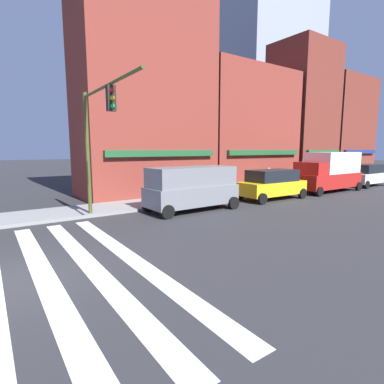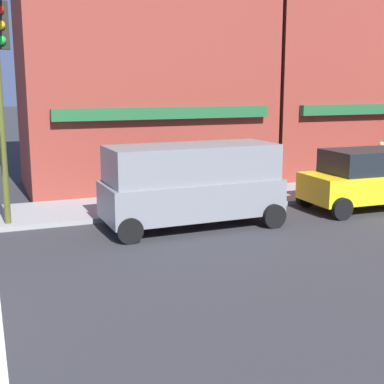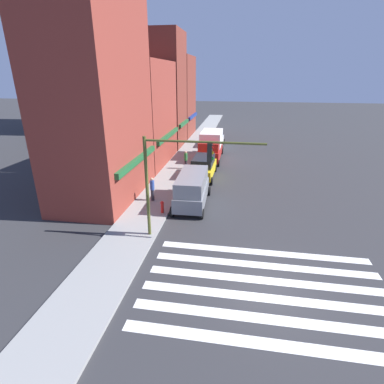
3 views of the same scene
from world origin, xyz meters
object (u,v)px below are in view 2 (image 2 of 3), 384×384
at_px(traffic_signal, 0,77).
at_px(van_grey, 192,182).
at_px(pedestrian_green_top, 380,164).
at_px(fire_hydrant, 110,199).
at_px(pedestrian_blue_shirt, 160,174).
at_px(suv_yellow, 374,177).

relative_size(traffic_signal, van_grey, 1.25).
relative_size(traffic_signal, pedestrian_green_top, 3.56).
bearing_deg(fire_hydrant, pedestrian_green_top, 1.62).
relative_size(pedestrian_green_top, pedestrian_blue_shirt, 1.00).
height_order(van_grey, fire_hydrant, van_grey).
xyz_separation_m(traffic_signal, pedestrian_blue_shirt, (4.90, 2.84, -3.07)).
distance_m(suv_yellow, pedestrian_blue_shirt, 7.03).
bearing_deg(pedestrian_green_top, pedestrian_blue_shirt, 167.80).
relative_size(pedestrian_green_top, fire_hydrant, 2.10).
height_order(pedestrian_blue_shirt, fire_hydrant, pedestrian_blue_shirt).
distance_m(pedestrian_green_top, fire_hydrant, 10.29).
bearing_deg(pedestrian_blue_shirt, suv_yellow, -93.08).
height_order(traffic_signal, van_grey, traffic_signal).
distance_m(pedestrian_blue_shirt, fire_hydrant, 2.37).
bearing_deg(suv_yellow, van_grey, -178.79).
bearing_deg(pedestrian_blue_shirt, fire_hydrant, 144.13).
relative_size(van_grey, fire_hydrant, 6.00).
xyz_separation_m(van_grey, suv_yellow, (6.38, 0.00, -0.25)).
xyz_separation_m(traffic_signal, pedestrian_green_top, (13.22, 1.88, -3.07)).
relative_size(van_grey, pedestrian_blue_shirt, 2.85).
xyz_separation_m(suv_yellow, fire_hydrant, (-8.34, 1.70, -0.42)).
relative_size(van_grey, suv_yellow, 1.07).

